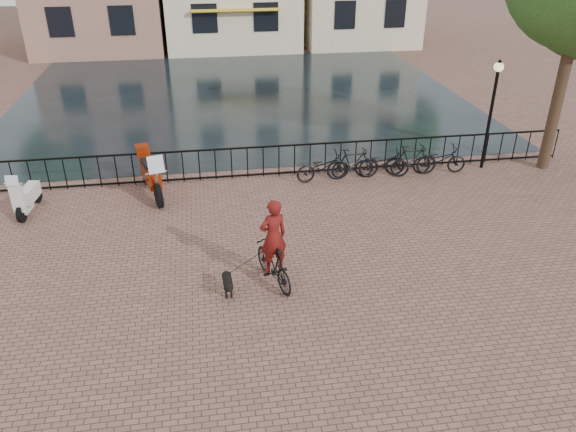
{
  "coord_description": "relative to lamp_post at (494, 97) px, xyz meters",
  "views": [
    {
      "loc": [
        -1.78,
        -8.3,
        7.32
      ],
      "look_at": [
        0.0,
        3.0,
        1.2
      ],
      "focal_mm": 35.0,
      "sensor_mm": 36.0,
      "label": 1
    }
  ],
  "objects": [
    {
      "name": "parked_bike_4",
      "position": [
        -1.6,
        -0.2,
        -1.93
      ],
      "size": [
        1.76,
        0.73,
        0.9
      ],
      "primitive_type": "imported",
      "rotation": [
        0.0,
        0.0,
        1.49
      ],
      "color": "black",
      "rests_on": "ground"
    },
    {
      "name": "canal_water",
      "position": [
        -7.2,
        9.7,
        -2.38
      ],
      "size": [
        20.0,
        20.0,
        0.0
      ],
      "primitive_type": "plane",
      "color": "black",
      "rests_on": "ground"
    },
    {
      "name": "parked_bike_0",
      "position": [
        -5.4,
        -0.2,
        -1.93
      ],
      "size": [
        1.78,
        0.81,
        0.9
      ],
      "primitive_type": "imported",
      "rotation": [
        0.0,
        0.0,
        1.7
      ],
      "color": "black",
      "rests_on": "ground"
    },
    {
      "name": "lamp_post",
      "position": [
        0.0,
        0.0,
        0.0
      ],
      "size": [
        0.3,
        0.3,
        3.45
      ],
      "color": "black",
      "rests_on": "ground"
    },
    {
      "name": "parked_bike_2",
      "position": [
        -3.5,
        -0.2,
        -1.93
      ],
      "size": [
        1.78,
        0.84,
        0.9
      ],
      "primitive_type": "imported",
      "rotation": [
        0.0,
        0.0,
        1.42
      ],
      "color": "black",
      "rests_on": "ground"
    },
    {
      "name": "railing",
      "position": [
        -7.2,
        0.4,
        -1.87
      ],
      "size": [
        20.0,
        0.05,
        1.02
      ],
      "color": "black",
      "rests_on": "ground"
    },
    {
      "name": "parked_bike_1",
      "position": [
        -4.45,
        -0.2,
        -1.88
      ],
      "size": [
        1.67,
        0.48,
        1.0
      ],
      "primitive_type": "imported",
      "rotation": [
        0.0,
        0.0,
        1.56
      ],
      "color": "black",
      "rests_on": "ground"
    },
    {
      "name": "cyclist",
      "position": [
        -7.67,
        -5.49,
        -1.46
      ],
      "size": [
        1.03,
        1.84,
        2.42
      ],
      "rotation": [
        0.0,
        0.0,
        3.46
      ],
      "color": "black",
      "rests_on": "ground"
    },
    {
      "name": "dog",
      "position": [
        -8.71,
        -5.74,
        -2.13
      ],
      "size": [
        0.27,
        0.76,
        0.5
      ],
      "rotation": [
        0.0,
        0.0,
        0.04
      ],
      "color": "black",
      "rests_on": "ground"
    },
    {
      "name": "ground",
      "position": [
        -7.2,
        -7.6,
        -2.38
      ],
      "size": [
        100.0,
        100.0,
        0.0
      ],
      "primitive_type": "plane",
      "color": "brown",
      "rests_on": "ground"
    },
    {
      "name": "parked_bike_3",
      "position": [
        -2.55,
        -0.2,
        -1.88
      ],
      "size": [
        1.69,
        0.57,
        1.0
      ],
      "primitive_type": "imported",
      "rotation": [
        0.0,
        0.0,
        1.51
      ],
      "color": "black",
      "rests_on": "ground"
    },
    {
      "name": "scooter",
      "position": [
        -13.94,
        -0.98,
        -1.67
      ],
      "size": [
        0.61,
        1.57,
        1.42
      ],
      "rotation": [
        0.0,
        0.0,
        -0.12
      ],
      "color": "silver",
      "rests_on": "ground"
    },
    {
      "name": "motorcycle",
      "position": [
        -10.61,
        -0.43,
        -1.56
      ],
      "size": [
        1.14,
        2.34,
        1.63
      ],
      "rotation": [
        0.0,
        0.0,
        0.27
      ],
      "color": "maroon",
      "rests_on": "ground"
    }
  ]
}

